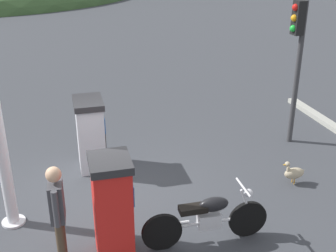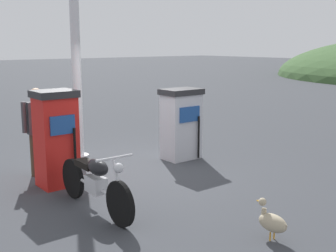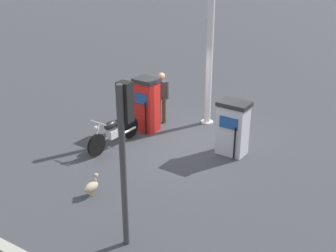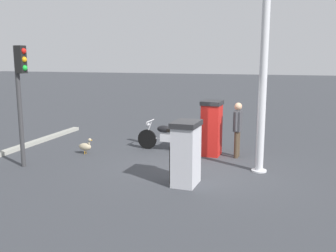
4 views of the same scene
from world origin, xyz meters
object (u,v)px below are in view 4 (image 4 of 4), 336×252
(fuel_pump_far, at_px, (186,153))
(motorcycle_near_pump, at_px, (167,136))
(fuel_pump_near, at_px, (211,128))
(wandering_duck, at_px, (85,146))
(attendant_person, at_px, (238,126))
(roadside_traffic_light, at_px, (21,85))
(canopy_support_pole, at_px, (263,83))

(fuel_pump_far, height_order, motorcycle_near_pump, fuel_pump_far)
(fuel_pump_near, distance_m, wandering_duck, 3.96)
(attendant_person, relative_size, wandering_duck, 3.24)
(fuel_pump_far, bearing_deg, attendant_person, -105.38)
(motorcycle_near_pump, bearing_deg, fuel_pump_near, 175.77)
(attendant_person, distance_m, roadside_traffic_light, 6.22)
(fuel_pump_near, bearing_deg, wandering_duck, 16.56)
(fuel_pump_far, distance_m, wandering_duck, 4.18)
(wandering_duck, bearing_deg, canopy_support_pole, 178.38)
(fuel_pump_near, bearing_deg, fuel_pump_far, 90.00)
(fuel_pump_near, xyz_separation_m, wandering_duck, (3.75, 1.11, -0.61))
(fuel_pump_near, height_order, roadside_traffic_light, roadside_traffic_light)
(fuel_pump_far, bearing_deg, wandering_duck, -25.25)
(wandering_duck, height_order, canopy_support_pole, canopy_support_pole)
(wandering_duck, xyz_separation_m, canopy_support_pole, (-5.31, 0.15, 2.07))
(fuel_pump_near, height_order, canopy_support_pole, canopy_support_pole)
(fuel_pump_far, xyz_separation_m, attendant_person, (-0.79, -2.87, 0.18))
(motorcycle_near_pump, relative_size, roadside_traffic_light, 0.64)
(roadside_traffic_light, bearing_deg, canopy_support_pole, -165.49)
(fuel_pump_far, relative_size, roadside_traffic_light, 0.46)
(wandering_duck, bearing_deg, motorcycle_near_pump, -151.63)
(fuel_pump_near, xyz_separation_m, roadside_traffic_light, (4.58, 2.85, 1.41))
(attendant_person, bearing_deg, motorcycle_near_pump, -2.94)
(motorcycle_near_pump, distance_m, attendant_person, 2.33)
(canopy_support_pole, bearing_deg, wandering_duck, -1.62)
(fuel_pump_far, height_order, attendant_person, attendant_person)
(motorcycle_near_pump, xyz_separation_m, wandering_duck, (2.27, 1.22, -0.22))
(fuel_pump_near, bearing_deg, canopy_support_pole, 141.01)
(fuel_pump_far, distance_m, roadside_traffic_light, 4.82)
(roadside_traffic_light, bearing_deg, wandering_duck, -115.60)
(roadside_traffic_light, bearing_deg, fuel_pump_near, -148.08)
(fuel_pump_near, height_order, attendant_person, fuel_pump_near)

